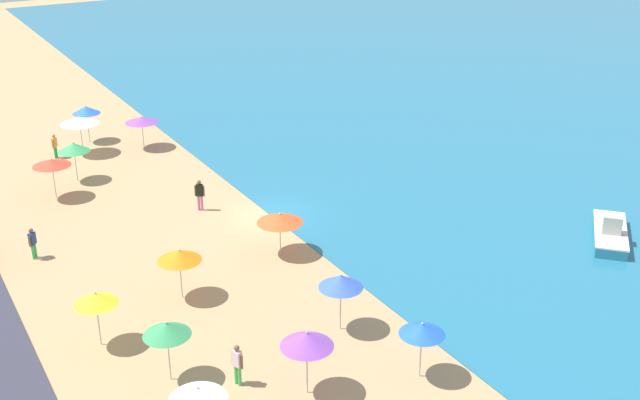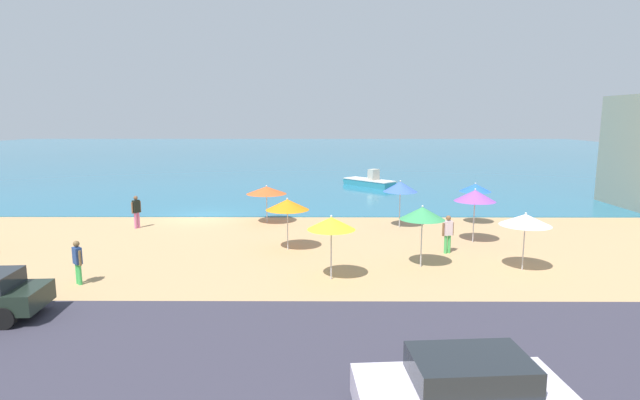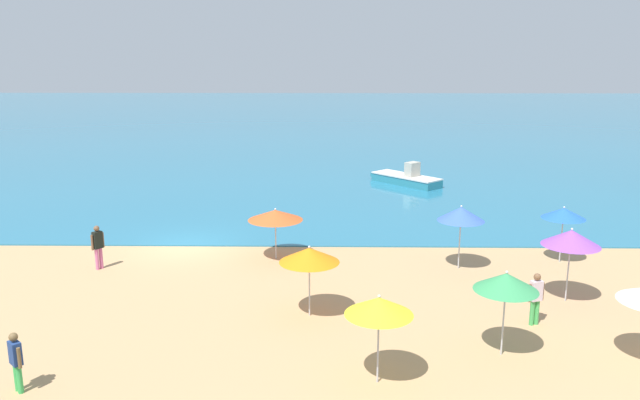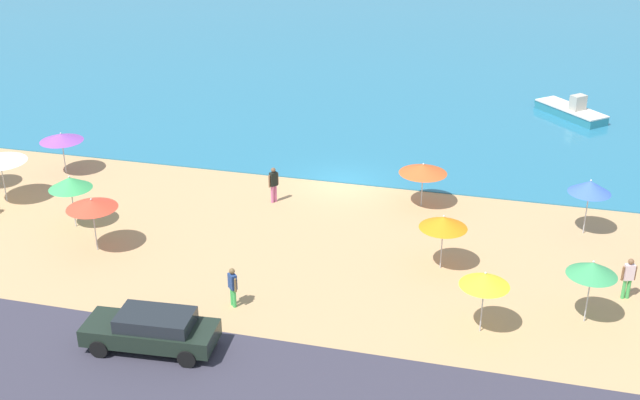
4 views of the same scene
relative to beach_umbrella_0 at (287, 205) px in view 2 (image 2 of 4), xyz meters
The scene contains 16 objects.
ground_plane 9.58m from the beach_umbrella_0, 127.83° to the left, with size 160.00×160.00×0.00m, color tan.
sea 62.69m from the beach_umbrella_0, 95.26° to the left, with size 150.00×110.00×0.05m, color teal.
coastal_road 12.23m from the beach_umbrella_0, 118.41° to the right, with size 80.00×8.00×0.06m, color #363341.
beach_umbrella_0 is the anchor object (origin of this frame).
beach_umbrella_1 6.11m from the beach_umbrella_0, 25.38° to the right, with size 1.79×1.79×2.51m.
beach_umbrella_4 9.90m from the beach_umbrella_0, 17.79° to the right, with size 1.95×1.95×2.31m.
beach_umbrella_5 8.90m from the beach_umbrella_0, ahead, with size 1.95×1.95×2.61m.
beach_umbrella_6 11.48m from the beach_umbrella_0, 28.76° to the left, with size 1.72×1.72×2.34m.
beach_umbrella_7 4.61m from the beach_umbrella_0, 65.70° to the right, with size 1.76×1.76×2.42m.
beach_umbrella_8 5.97m from the beach_umbrella_0, 105.34° to the left, with size 2.26×2.26×2.17m.
beach_umbrella_9 7.42m from the beach_umbrella_0, 39.07° to the left, with size 1.84×1.84×2.58m.
bather_0 7.19m from the beach_umbrella_0, ahead, with size 0.54×0.33×1.70m.
bather_2 8.71m from the beach_umbrella_0, 146.16° to the right, with size 0.44×0.42×1.60m.
bather_3 9.60m from the beach_umbrella_0, 152.57° to the left, with size 0.39×0.48×1.77m.
parked_car_2 13.88m from the beach_umbrella_0, 72.19° to the right, with size 4.06×2.05×1.41m.
skiff_nearshore 21.69m from the beach_umbrella_0, 74.96° to the left, with size 4.41×4.60×1.50m.
Camera 2 is at (7.32, -29.33, 5.91)m, focal length 28.00 mm.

